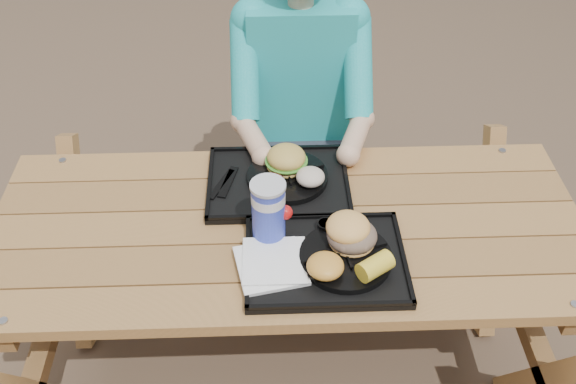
{
  "coord_description": "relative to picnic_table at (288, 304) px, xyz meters",
  "views": [
    {
      "loc": [
        -0.05,
        -1.39,
        2.09
      ],
      "look_at": [
        0.0,
        0.0,
        0.88
      ],
      "focal_mm": 40.0,
      "sensor_mm": 36.0,
      "label": 1
    }
  ],
  "objects": [
    {
      "name": "napkin_stack",
      "position": [
        -0.05,
        -0.19,
        0.41
      ],
      "size": [
        0.22,
        0.22,
        0.02
      ],
      "primitive_type": "cube",
      "rotation": [
        0.0,
        0.0,
        0.2
      ],
      "color": "white",
      "rests_on": "tray_near"
    },
    {
      "name": "condiment_mustard",
      "position": [
        0.16,
        -0.04,
        0.41
      ],
      "size": [
        0.06,
        0.06,
        0.03
      ],
      "primitive_type": "cylinder",
      "color": "gold",
      "rests_on": "tray_near"
    },
    {
      "name": "soda_cup",
      "position": [
        -0.06,
        -0.07,
        0.49
      ],
      "size": [
        0.09,
        0.09,
        0.19
      ],
      "primitive_type": "cylinder",
      "color": "#182BB5",
      "rests_on": "tray_near"
    },
    {
      "name": "sandwich",
      "position": [
        0.18,
        -0.12,
        0.48
      ],
      "size": [
        0.13,
        0.13,
        0.14
      ],
      "primitive_type": null,
      "color": "#F7B057",
      "rests_on": "plate_near"
    },
    {
      "name": "corn_cob",
      "position": [
        0.22,
        -0.24,
        0.44
      ],
      "size": [
        0.13,
        0.13,
        0.06
      ],
      "primitive_type": null,
      "rotation": [
        0.0,
        0.0,
        0.59
      ],
      "color": "yellow",
      "rests_on": "plate_near"
    },
    {
      "name": "baked_beans",
      "position": [
        -0.04,
        0.14,
        0.43
      ],
      "size": [
        0.07,
        0.07,
        0.03
      ],
      "primitive_type": "ellipsoid",
      "color": "#49130E",
      "rests_on": "plate_far"
    },
    {
      "name": "tray_far",
      "position": [
        -0.02,
        0.18,
        0.39
      ],
      "size": [
        0.45,
        0.35,
        0.02
      ],
      "primitive_type": "cube",
      "color": "black",
      "rests_on": "picnic_table"
    },
    {
      "name": "tray_near",
      "position": [
        0.1,
        -0.16,
        0.39
      ],
      "size": [
        0.45,
        0.35,
        0.02
      ],
      "primitive_type": "cube",
      "color": "black",
      "rests_on": "picnic_table"
    },
    {
      "name": "plate_near",
      "position": [
        0.15,
        -0.17,
        0.41
      ],
      "size": [
        0.26,
        0.26,
        0.02
      ],
      "primitive_type": "cylinder",
      "color": "black",
      "rests_on": "tray_near"
    },
    {
      "name": "diner",
      "position": [
        0.07,
        0.7,
        0.27
      ],
      "size": [
        0.48,
        0.84,
        1.28
      ],
      "primitive_type": null,
      "color": "#1BBFA6",
      "rests_on": "ground"
    },
    {
      "name": "ground",
      "position": [
        0.0,
        0.0,
        -0.38
      ],
      "size": [
        60.0,
        60.0,
        0.0
      ],
      "primitive_type": "plane",
      "color": "#999999",
      "rests_on": "ground"
    },
    {
      "name": "burger",
      "position": [
        0.0,
        0.23,
        0.47
      ],
      "size": [
        0.13,
        0.13,
        0.11
      ],
      "primitive_type": null,
      "color": "gold",
      "rests_on": "plate_far"
    },
    {
      "name": "potato_salad",
      "position": [
        0.08,
        0.14,
        0.44
      ],
      "size": [
        0.09,
        0.09,
        0.05
      ],
      "primitive_type": "ellipsoid",
      "color": "beige",
      "rests_on": "plate_far"
    },
    {
      "name": "mac_cheese",
      "position": [
        0.09,
        -0.23,
        0.44
      ],
      "size": [
        0.1,
        0.1,
        0.05
      ],
      "primitive_type": "ellipsoid",
      "color": "gold",
      "rests_on": "plate_near"
    },
    {
      "name": "plate_far",
      "position": [
        0.01,
        0.19,
        0.41
      ],
      "size": [
        0.26,
        0.26,
        0.02
      ],
      "primitive_type": "cylinder",
      "color": "black",
      "rests_on": "tray_far"
    },
    {
      "name": "picnic_table",
      "position": [
        0.0,
        0.0,
        0.0
      ],
      "size": [
        1.8,
        1.49,
        0.75
      ],
      "primitive_type": null,
      "color": "#999999",
      "rests_on": "ground"
    },
    {
      "name": "condiment_bbq",
      "position": [
        0.11,
        -0.05,
        0.41
      ],
      "size": [
        0.05,
        0.05,
        0.03
      ],
      "primitive_type": "cylinder",
      "color": "black",
      "rests_on": "tray_near"
    },
    {
      "name": "cutlery_far",
      "position": [
        -0.19,
        0.18,
        0.4
      ],
      "size": [
        0.06,
        0.15,
        0.01
      ],
      "primitive_type": "cube",
      "rotation": [
        0.0,
        0.0,
        -0.25
      ],
      "color": "black",
      "rests_on": "tray_far"
    }
  ]
}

